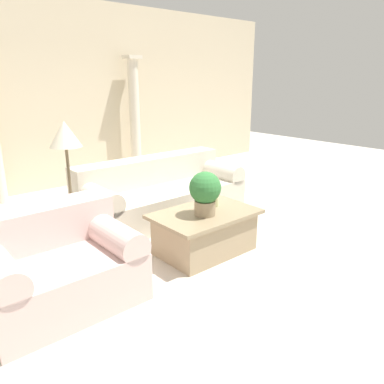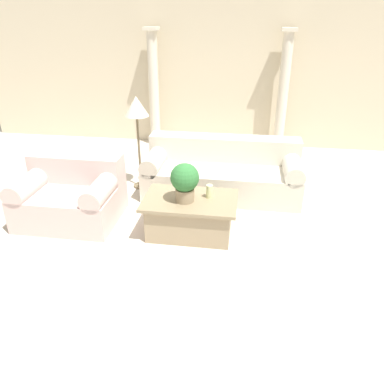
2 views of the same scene
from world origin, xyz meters
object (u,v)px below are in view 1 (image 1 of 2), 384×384
(sofa_long, at_px, (160,193))
(potted_plant, at_px, (205,191))
(loveseat, at_px, (56,263))
(floor_lamp, at_px, (65,141))
(coffee_table, at_px, (205,232))

(sofa_long, relative_size, potted_plant, 4.83)
(loveseat, height_order, potted_plant, potted_plant)
(potted_plant, xyz_separation_m, floor_lamp, (-0.94, 1.31, 0.48))
(coffee_table, bearing_deg, sofa_long, 76.58)
(sofa_long, bearing_deg, coffee_table, -103.42)
(loveseat, relative_size, floor_lamp, 0.88)
(loveseat, height_order, coffee_table, loveseat)
(sofa_long, relative_size, loveseat, 1.83)
(floor_lamp, bearing_deg, coffee_table, -51.50)
(coffee_table, distance_m, floor_lamp, 1.88)
(coffee_table, height_order, floor_lamp, floor_lamp)
(sofa_long, xyz_separation_m, potted_plant, (-0.36, -1.32, 0.41))
(coffee_table, xyz_separation_m, potted_plant, (-0.06, -0.06, 0.50))
(coffee_table, bearing_deg, floor_lamp, 128.50)
(coffee_table, bearing_deg, loveseat, 174.96)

